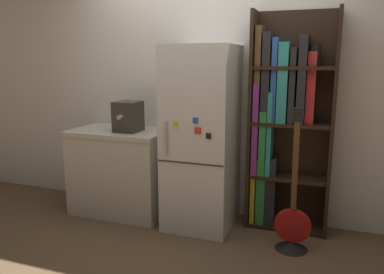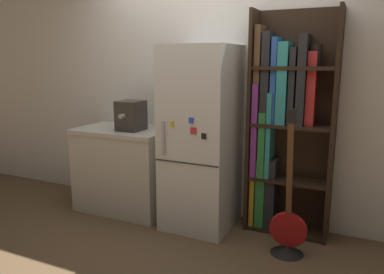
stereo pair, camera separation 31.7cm
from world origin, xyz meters
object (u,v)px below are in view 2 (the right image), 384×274
at_px(bookshelf, 283,124).
at_px(guitar, 288,234).
at_px(refrigerator, 201,138).
at_px(espresso_machine, 131,116).

bearing_deg(bookshelf, guitar, -69.03).
bearing_deg(refrigerator, bookshelf, 16.03).
height_order(bookshelf, espresso_machine, bookshelf).
distance_m(refrigerator, bookshelf, 0.75).
bearing_deg(espresso_machine, guitar, -7.38).
bearing_deg(bookshelf, espresso_machine, -171.05).
height_order(bookshelf, guitar, bookshelf).
height_order(refrigerator, bookshelf, bookshelf).
bearing_deg(espresso_machine, refrigerator, 2.06).
relative_size(refrigerator, guitar, 1.40).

